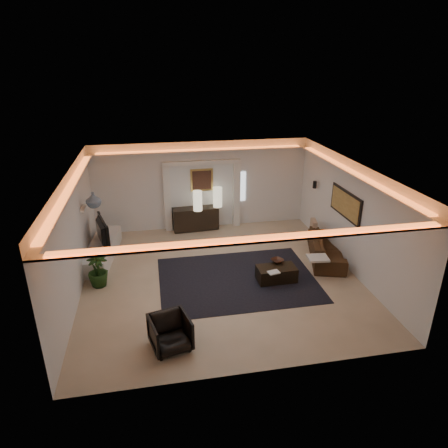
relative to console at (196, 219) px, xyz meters
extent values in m
plane|color=#C5AE92|center=(0.26, -3.25, -0.40)|extent=(7.00, 7.00, 0.00)
plane|color=white|center=(0.26, -3.25, 2.50)|extent=(7.00, 7.00, 0.00)
plane|color=silver|center=(0.26, 0.25, 1.05)|extent=(7.00, 0.00, 7.00)
plane|color=silver|center=(0.26, -6.75, 1.05)|extent=(7.00, 0.00, 7.00)
plane|color=silver|center=(-3.24, -3.25, 1.05)|extent=(0.00, 7.00, 7.00)
plane|color=silver|center=(3.76, -3.25, 1.05)|extent=(0.00, 7.00, 7.00)
cube|color=silver|center=(0.26, -3.25, 2.22)|extent=(7.00, 7.00, 0.04)
cube|color=white|center=(1.61, 0.23, 0.95)|extent=(0.25, 0.03, 1.00)
cube|color=black|center=(0.66, -3.45, -0.39)|extent=(4.00, 3.00, 0.01)
cube|color=silver|center=(-0.89, 0.15, 0.70)|extent=(0.22, 0.20, 2.20)
cube|color=silver|center=(1.41, 0.15, 0.70)|extent=(0.22, 0.20, 2.20)
cube|color=silver|center=(0.26, 0.15, 1.85)|extent=(2.52, 0.20, 0.12)
cube|color=tan|center=(0.26, 0.22, 1.25)|extent=(0.74, 0.04, 0.74)
cube|color=#4C2D1E|center=(0.26, 0.19, 1.25)|extent=(0.62, 0.02, 0.62)
cube|color=black|center=(3.73, -2.95, 1.30)|extent=(0.04, 1.64, 0.74)
cube|color=tan|center=(3.71, -2.95, 1.30)|extent=(0.02, 1.50, 0.62)
cylinder|color=black|center=(3.64, -1.05, 1.28)|extent=(0.12, 0.12, 0.22)
cube|color=silver|center=(-3.18, -1.85, 1.25)|extent=(0.10, 0.55, 0.04)
cube|color=black|center=(0.00, 0.00, 0.00)|extent=(1.52, 0.55, 0.75)
cylinder|color=#FBF3CB|center=(0.06, -0.23, 0.69)|extent=(0.31, 0.31, 0.65)
cylinder|color=beige|center=(0.75, 0.00, 0.69)|extent=(0.35, 0.35, 0.66)
cube|color=silver|center=(-2.88, -1.53, -0.18)|extent=(0.94, 2.63, 0.48)
imported|color=black|center=(-2.89, -1.66, 0.43)|extent=(1.32, 0.52, 0.76)
cylinder|color=#311F11|center=(-2.89, -1.04, 0.24)|extent=(0.14, 0.14, 0.34)
imported|color=#434E53|center=(-2.89, -1.87, 1.48)|extent=(0.45, 0.45, 0.41)
imported|color=black|center=(-2.83, -3.09, 0.05)|extent=(0.68, 0.68, 0.89)
imported|color=#332619|center=(3.41, -2.75, -0.08)|extent=(2.35, 1.47, 0.64)
cube|color=beige|center=(2.73, -3.69, 0.15)|extent=(0.56, 0.48, 0.06)
cube|color=tan|center=(3.41, -1.76, 0.15)|extent=(0.23, 0.48, 0.46)
cube|color=black|center=(1.64, -3.69, -0.20)|extent=(1.00, 0.56, 0.37)
imported|color=#301D15|center=(1.73, -3.42, 0.05)|extent=(0.42, 0.42, 0.08)
cube|color=silver|center=(1.47, -3.96, 0.02)|extent=(0.31, 0.25, 0.03)
imported|color=black|center=(-1.20, -5.78, -0.05)|extent=(0.91, 0.92, 0.70)
camera|label=1|loc=(-1.34, -12.23, 4.90)|focal=31.92mm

